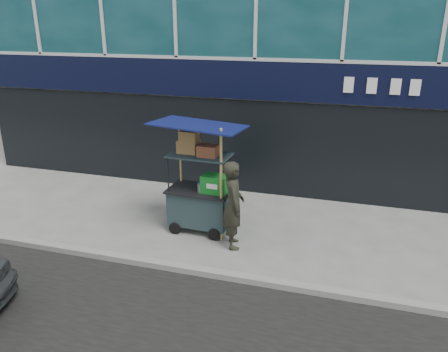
% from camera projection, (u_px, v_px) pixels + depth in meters
% --- Properties ---
extents(ground, '(80.00, 80.00, 0.00)m').
position_uv_depth(ground, '(204.00, 268.00, 8.00)').
color(ground, slate).
rests_on(ground, ground).
extents(curb, '(80.00, 0.18, 0.12)m').
position_uv_depth(curb, '(200.00, 271.00, 7.80)').
color(curb, gray).
rests_on(curb, ground).
extents(vendor_cart, '(1.83, 1.33, 2.41)m').
position_uv_depth(vendor_cart, '(201.00, 193.00, 9.20)').
color(vendor_cart, '#1A2A2D').
rests_on(vendor_cart, ground).
extents(vendor_man, '(0.64, 0.76, 1.79)m').
position_uv_depth(vendor_man, '(233.00, 205.00, 8.51)').
color(vendor_man, black).
rests_on(vendor_man, ground).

